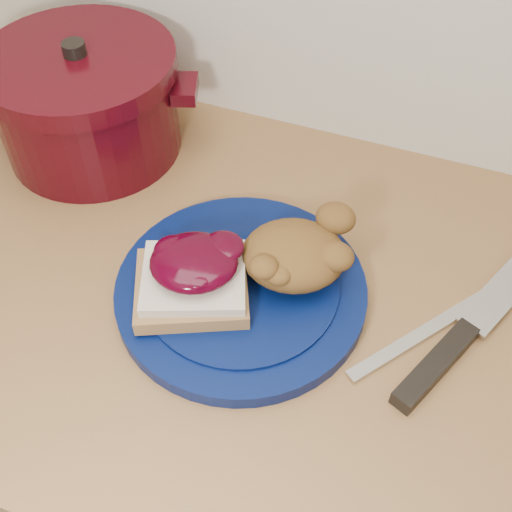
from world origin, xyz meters
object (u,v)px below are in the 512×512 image
(pepper_grinder, at_px, (49,68))
(butter_knife, at_px, (420,335))
(plate, at_px, (241,291))
(chef_knife, at_px, (460,338))
(dutch_oven, at_px, (87,102))

(pepper_grinder, bearing_deg, butter_knife, -20.42)
(plate, bearing_deg, pepper_grinder, 148.65)
(chef_knife, relative_size, dutch_oven, 1.01)
(dutch_oven, bearing_deg, pepper_grinder, 148.42)
(butter_knife, xyz_separation_m, pepper_grinder, (-0.57, 0.21, 0.06))
(pepper_grinder, bearing_deg, dutch_oven, -31.58)
(chef_knife, relative_size, butter_knife, 1.66)
(plate, relative_size, butter_knife, 1.46)
(plate, xyz_separation_m, dutch_oven, (-0.28, 0.17, 0.06))
(dutch_oven, bearing_deg, butter_knife, -17.88)
(dutch_oven, distance_m, pepper_grinder, 0.11)
(plate, distance_m, butter_knife, 0.20)
(plate, relative_size, chef_knife, 0.88)
(butter_knife, distance_m, dutch_oven, 0.50)
(plate, distance_m, pepper_grinder, 0.45)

